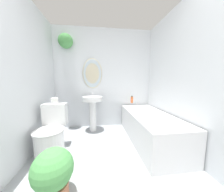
{
  "coord_description": "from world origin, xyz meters",
  "views": [
    {
      "loc": [
        -0.16,
        -0.29,
        1.12
      ],
      "look_at": [
        0.08,
        1.56,
        0.89
      ],
      "focal_mm": 18.0,
      "sensor_mm": 36.0,
      "label": 1
    }
  ],
  "objects": [
    {
      "name": "wall_back",
      "position": [
        -0.08,
        2.54,
        1.27
      ],
      "size": [
        2.46,
        0.32,
        2.4
      ],
      "color": "silver",
      "rests_on": "ground_plane"
    },
    {
      "name": "wall_left",
      "position": [
        -1.2,
        1.26,
        1.2
      ],
      "size": [
        0.06,
        2.64,
        2.4
      ],
      "color": "silver",
      "rests_on": "ground_plane"
    },
    {
      "name": "wall_right",
      "position": [
        1.2,
        1.26,
        1.2
      ],
      "size": [
        0.06,
        2.64,
        2.4
      ],
      "color": "silver",
      "rests_on": "ground_plane"
    },
    {
      "name": "toilet",
      "position": [
        -0.89,
        1.48,
        0.31
      ],
      "size": [
        0.44,
        0.61,
        0.76
      ],
      "color": "white",
      "rests_on": "ground_plane"
    },
    {
      "name": "pedestal_sink",
      "position": [
        -0.28,
        2.26,
        0.57
      ],
      "size": [
        0.45,
        0.45,
        0.9
      ],
      "color": "white",
      "rests_on": "ground_plane"
    },
    {
      "name": "bathtub",
      "position": [
        0.8,
        1.66,
        0.28
      ],
      "size": [
        0.7,
        1.63,
        0.61
      ],
      "color": "silver",
      "rests_on": "ground_plane"
    },
    {
      "name": "shampoo_bottle",
      "position": [
        0.68,
        2.37,
        0.69
      ],
      "size": [
        0.06,
        0.06,
        0.17
      ],
      "color": "#DB6633",
      "rests_on": "bathtub"
    },
    {
      "name": "potted_plant",
      "position": [
        -0.59,
        0.72,
        0.28
      ],
      "size": [
        0.37,
        0.37,
        0.51
      ],
      "color": "#9E6042",
      "rests_on": "ground_plane"
    },
    {
      "name": "toilet_paper_roll",
      "position": [
        -0.89,
        1.69,
        0.81
      ],
      "size": [
        0.11,
        0.11,
        0.1
      ],
      "color": "white",
      "rests_on": "toilet"
    }
  ]
}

